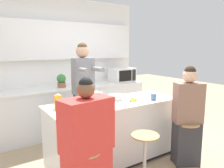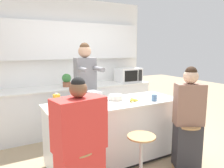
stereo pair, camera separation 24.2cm
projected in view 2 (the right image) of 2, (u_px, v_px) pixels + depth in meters
name	position (u px, v px, depth m)	size (l,w,h in m)	color
ground_plane	(114.00, 160.00, 3.30)	(16.00, 16.00, 0.00)	tan
wall_back	(72.00, 54.00, 4.66)	(3.39, 0.22, 2.70)	white
back_counter	(78.00, 107.00, 4.55)	(3.15, 0.70, 0.91)	silver
kitchen_island	(114.00, 131.00, 3.23)	(1.98, 0.73, 0.91)	black
bar_stool_center	(141.00, 159.00, 2.67)	(0.38, 0.38, 0.63)	tan
bar_stool_rightmost	(187.00, 146.00, 3.05)	(0.38, 0.38, 0.63)	tan
person_cooking	(86.00, 95.00, 3.62)	(0.34, 0.55, 1.76)	#383842
person_wrapped_blanket	(80.00, 148.00, 2.26)	(0.56, 0.37, 1.40)	red
person_seated_near	(188.00, 122.00, 3.01)	(0.44, 0.39, 1.44)	#333338
cooking_pot	(95.00, 96.00, 3.15)	(0.30, 0.21, 0.16)	#B7BABC
fruit_bowl	(116.00, 97.00, 3.27)	(0.22, 0.22, 0.08)	silver
mixing_bowl_steel	(70.00, 108.00, 2.71)	(0.22, 0.22, 0.06)	silver
coffee_cup_near	(154.00, 98.00, 3.21)	(0.11, 0.08, 0.09)	#4C7099
banana_bunch	(133.00, 100.00, 3.16)	(0.17, 0.12, 0.05)	yellow
juice_carton	(57.00, 101.00, 2.83)	(0.08, 0.08, 0.19)	gold
microwave	(128.00, 75.00, 4.98)	(0.54, 0.39, 0.32)	white
potted_plant	(67.00, 80.00, 4.34)	(0.18, 0.18, 0.26)	#93563D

